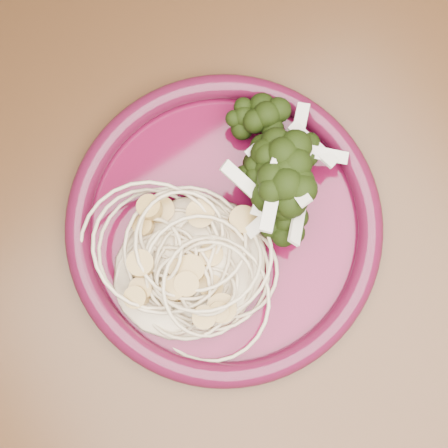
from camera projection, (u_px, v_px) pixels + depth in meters
dining_table at (201, 244)px, 0.69m from camera, size 1.20×0.80×0.75m
dinner_plate at (224, 226)px, 0.58m from camera, size 0.37×0.37×0.02m
spaghetti_pile at (189, 265)px, 0.56m from camera, size 0.18×0.17×0.03m
scallop_cluster at (187, 261)px, 0.53m from camera, size 0.16×0.16×0.04m
broccoli_pile at (266, 171)px, 0.57m from camera, size 0.14×0.18×0.06m
onion_garnish at (269, 161)px, 0.53m from camera, size 0.09×0.12×0.06m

